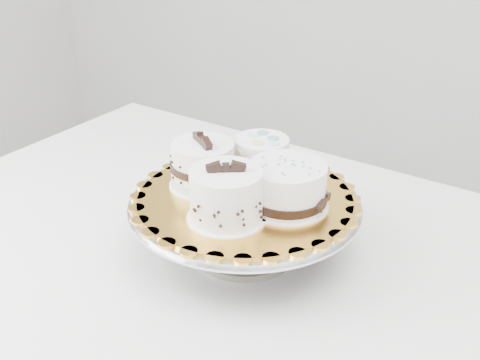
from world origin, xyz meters
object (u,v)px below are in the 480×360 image
at_px(table, 236,278).
at_px(cake_board, 245,198).
at_px(cake_stand, 245,216).
at_px(cake_swirl, 226,196).
at_px(cake_banded, 203,166).
at_px(cake_dots, 262,157).
at_px(cake_ribbon, 288,187).

xyz_separation_m(table, cake_board, (0.02, -0.01, 0.18)).
distance_m(cake_stand, cake_swirl, 0.11).
relative_size(table, cake_swirl, 9.17).
xyz_separation_m(table, cake_banded, (-0.06, -0.01, 0.21)).
height_order(table, cake_board, cake_board).
bearing_deg(cake_swirl, cake_stand, 63.18).
bearing_deg(cake_dots, cake_ribbon, -46.58).
bearing_deg(cake_dots, cake_board, -86.47).
xyz_separation_m(cake_stand, cake_swirl, (0.01, -0.07, 0.08)).
bearing_deg(cake_stand, cake_ribbon, 4.03).
bearing_deg(cake_board, cake_banded, 176.99).
bearing_deg(cake_swirl, cake_ribbon, 18.87).
relative_size(cake_stand, cake_board, 1.09).
distance_m(cake_stand, cake_ribbon, 0.10).
xyz_separation_m(table, cake_ribbon, (0.10, -0.01, 0.21)).
xyz_separation_m(cake_board, cake_dots, (-0.01, 0.08, 0.04)).
xyz_separation_m(cake_board, cake_swirl, (0.01, -0.07, 0.04)).
bearing_deg(cake_banded, cake_dots, 85.68).
bearing_deg(cake_dots, cake_stand, -86.47).
height_order(cake_stand, cake_banded, cake_banded).
bearing_deg(cake_ribbon, table, 172.14).
bearing_deg(cake_ribbon, cake_swirl, -133.68).
distance_m(cake_dots, cake_ribbon, 0.11).
bearing_deg(cake_banded, cake_board, 34.78).
bearing_deg(cake_ribbon, cake_board, -179.77).
bearing_deg(cake_banded, cake_ribbon, 38.12).
relative_size(table, cake_banded, 9.50).
relative_size(cake_stand, cake_swirl, 2.52).
bearing_deg(cake_swirl, table, 77.94).
distance_m(cake_stand, cake_dots, 0.11).
bearing_deg(cake_banded, cake_stand, 34.78).
xyz_separation_m(cake_swirl, cake_ribbon, (0.07, 0.08, -0.01)).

